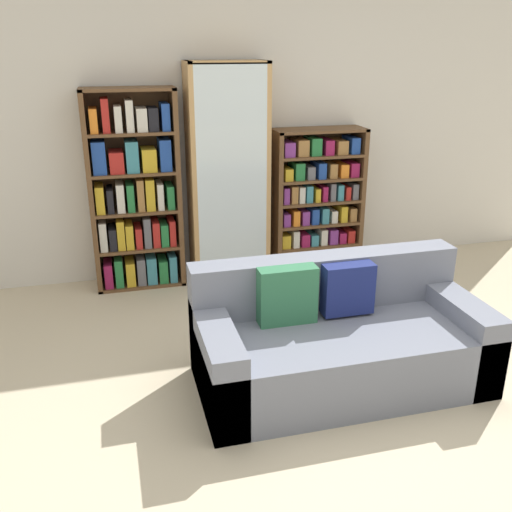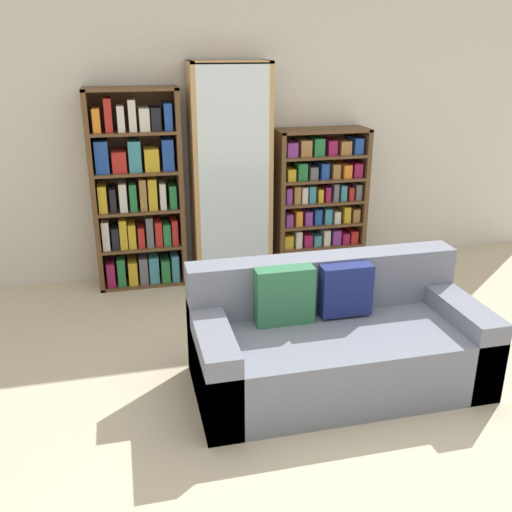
{
  "view_description": "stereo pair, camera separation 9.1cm",
  "coord_description": "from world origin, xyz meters",
  "px_view_note": "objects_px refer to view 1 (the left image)",
  "views": [
    {
      "loc": [
        -1.16,
        -2.44,
        2.02
      ],
      "look_at": [
        -0.16,
        1.36,
        0.54
      ],
      "focal_mm": 40.0,
      "sensor_mm": 36.0,
      "label": 1
    },
    {
      "loc": [
        -1.07,
        -2.47,
        2.02
      ],
      "look_at": [
        -0.16,
        1.36,
        0.54
      ],
      "focal_mm": 40.0,
      "sensor_mm": 36.0,
      "label": 2
    }
  ],
  "objects_px": {
    "bookshelf_left": "(135,195)",
    "bookshelf_right": "(316,202)",
    "wine_bottle": "(323,303)",
    "couch": "(338,341)",
    "display_cabinet": "(228,176)"
  },
  "relations": [
    {
      "from": "display_cabinet",
      "to": "wine_bottle",
      "type": "distance_m",
      "value": 1.42
    },
    {
      "from": "wine_bottle",
      "to": "bookshelf_left",
      "type": "bearing_deg",
      "value": 139.94
    },
    {
      "from": "bookshelf_right",
      "to": "wine_bottle",
      "type": "xyz_separation_m",
      "value": [
        -0.33,
        -1.09,
        -0.49
      ]
    },
    {
      "from": "bookshelf_left",
      "to": "wine_bottle",
      "type": "relative_size",
      "value": 4.73
    },
    {
      "from": "bookshelf_left",
      "to": "display_cabinet",
      "type": "bearing_deg",
      "value": -1.12
    },
    {
      "from": "couch",
      "to": "bookshelf_left",
      "type": "height_order",
      "value": "bookshelf_left"
    },
    {
      "from": "display_cabinet",
      "to": "bookshelf_right",
      "type": "height_order",
      "value": "display_cabinet"
    },
    {
      "from": "bookshelf_left",
      "to": "wine_bottle",
      "type": "bearing_deg",
      "value": -40.06
    },
    {
      "from": "bookshelf_left",
      "to": "bookshelf_right",
      "type": "relative_size",
      "value": 1.29
    },
    {
      "from": "couch",
      "to": "bookshelf_left",
      "type": "bearing_deg",
      "value": 119.95
    },
    {
      "from": "couch",
      "to": "bookshelf_right",
      "type": "relative_size",
      "value": 1.35
    },
    {
      "from": "couch",
      "to": "bookshelf_right",
      "type": "bearing_deg",
      "value": 73.94
    },
    {
      "from": "bookshelf_right",
      "to": "wine_bottle",
      "type": "relative_size",
      "value": 3.66
    },
    {
      "from": "display_cabinet",
      "to": "bookshelf_right",
      "type": "relative_size",
      "value": 1.44
    },
    {
      "from": "couch",
      "to": "bookshelf_left",
      "type": "relative_size",
      "value": 1.05
    }
  ]
}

